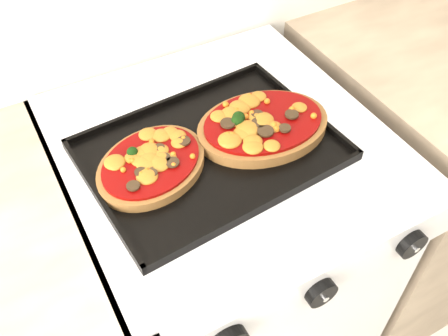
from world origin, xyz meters
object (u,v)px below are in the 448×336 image
baking_tray (211,149)px  pizza_right (263,124)px  pizza_left (151,163)px  stove (222,268)px

baking_tray → pizza_right: bearing=-5.8°
pizza_right → pizza_left: bearing=177.5°
baking_tray → pizza_right: 0.11m
baking_tray → pizza_left: bearing=172.0°
stove → pizza_right: 0.49m
pizza_left → pizza_right: size_ratio=0.83×
stove → baking_tray: bearing=-142.3°
stove → pizza_left: size_ratio=4.41×
baking_tray → pizza_right: size_ratio=1.74×
pizza_left → stove: bearing=8.7°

